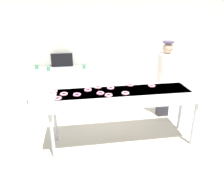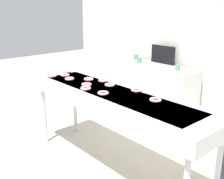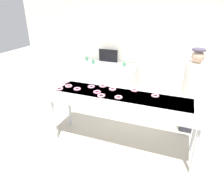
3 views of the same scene
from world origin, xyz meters
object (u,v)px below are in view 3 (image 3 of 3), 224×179
Objects in this scene: paper_cup_2 at (124,64)px; strawberry_donut_9 at (134,90)px; paper_cup_1 at (87,59)px; strawberry_donut_8 at (97,92)px; worker_baker at (193,87)px; strawberry_donut_1 at (155,96)px; strawberry_donut_10 at (101,96)px; paper_cup_0 at (93,62)px; strawberry_donut_7 at (69,86)px; strawberry_donut_0 at (113,89)px; strawberry_donut_5 at (59,89)px; menu_display at (108,56)px; strawberry_donut_2 at (103,86)px; strawberry_donut_11 at (65,82)px; prep_counter at (105,78)px; strawberry_donut_6 at (118,97)px; strawberry_donut_3 at (77,89)px; strawberry_donut_4 at (91,87)px; fryer_conveyor at (122,100)px.

strawberry_donut_9 is at bearing -67.78° from paper_cup_2.
paper_cup_1 and paper_cup_2 have the same top height.
worker_baker is (1.50, 0.96, -0.07)m from strawberry_donut_8.
strawberry_donut_1 is 1.00× the size of strawberry_donut_9.
paper_cup_0 is (-1.18, 2.18, -0.13)m from strawberry_donut_10.
paper_cup_0 is 0.38m from paper_cup_1.
strawberry_donut_7 is at bearing -168.36° from strawberry_donut_9.
strawberry_donut_0 and strawberry_donut_8 have the same top height.
strawberry_donut_8 is 1.00× the size of strawberry_donut_10.
menu_display reaches higher than strawberry_donut_5.
strawberry_donut_9 is 1.99m from paper_cup_2.
strawberry_donut_2 is 1.67m from worker_baker.
strawberry_donut_5 is at bearing -74.42° from strawberry_donut_11.
strawberry_donut_5 is 0.68m from strawberry_donut_8.
strawberry_donut_11 is 0.08× the size of worker_baker.
strawberry_donut_9 is at bearing 4.23° from strawberry_donut_11.
strawberry_donut_0 is 1.00× the size of strawberry_donut_11.
worker_baker is at bearing -28.00° from prep_counter.
strawberry_donut_6 is 0.40m from strawberry_donut_8.
strawberry_donut_2 is 1.00× the size of strawberry_donut_3.
strawberry_donut_0 and strawberry_donut_4 have the same top height.
fryer_conveyor is at bearing 6.02° from strawberry_donut_3.
strawberry_donut_2 is 1.00× the size of strawberry_donut_11.
strawberry_donut_2 is 2.09m from paper_cup_0.
menu_display is (0.32, 0.32, 0.12)m from paper_cup_0.
strawberry_donut_9 is (0.76, 0.12, 0.00)m from strawberry_donut_4.
fryer_conveyor is 2.43m from prep_counter.
strawberry_donut_11 reaches higher than fryer_conveyor.
strawberry_donut_4 and strawberry_donut_7 have the same top height.
strawberry_donut_0 is 1.00× the size of strawberry_donut_4.
fryer_conveyor is 1.50× the size of prep_counter.
strawberry_donut_10 is at bearing 33.31° from worker_baker.
strawberry_donut_1 is (0.73, -0.01, 0.00)m from strawberry_donut_0.
strawberry_donut_0 is 1.97m from paper_cup_2.
strawberry_donut_10 is (-0.29, -0.18, 0.10)m from fryer_conveyor.
strawberry_donut_5 is at bearing -170.60° from fryer_conveyor.
strawberry_donut_2 and strawberry_donut_3 have the same top height.
strawberry_donut_7 is 1.18× the size of paper_cup_2.
strawberry_donut_2 is 0.08× the size of worker_baker.
strawberry_donut_7 is at bearing 167.18° from strawberry_donut_10.
prep_counter is (-0.55, 1.98, -0.61)m from strawberry_donut_4.
strawberry_donut_3 is at bearing 175.49° from strawberry_donut_6.
strawberry_donut_0 is 1.18× the size of paper_cup_0.
strawberry_donut_3 is at bearing 22.96° from worker_baker.
paper_cup_0 is (-1.63, 1.79, -0.13)m from strawberry_donut_9.
strawberry_donut_10 reaches higher than prep_counter.
prep_counter is (-0.94, 1.95, -0.61)m from strawberry_donut_0.
worker_baker reaches higher than strawberry_donut_1.
strawberry_donut_1 is 0.23× the size of menu_display.
strawberry_donut_5 is (-0.87, -0.31, 0.00)m from strawberry_donut_0.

